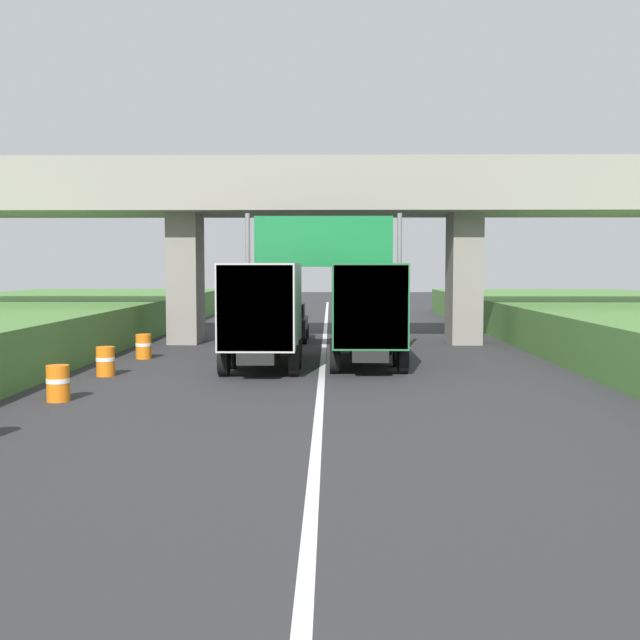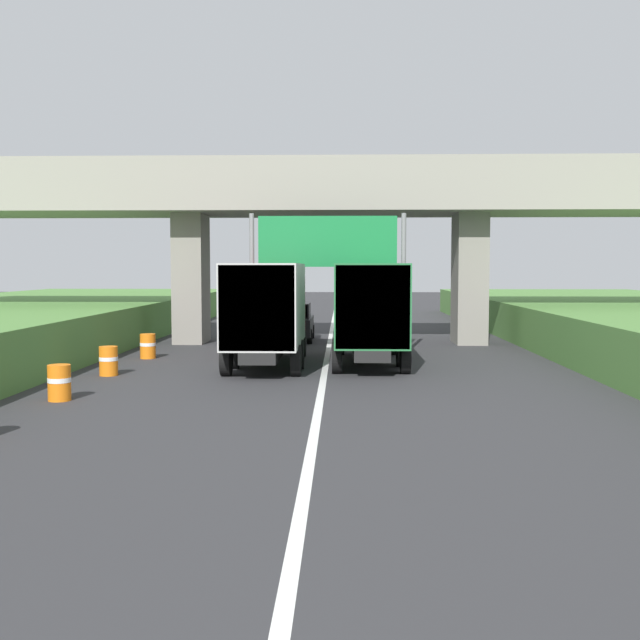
{
  "view_description": "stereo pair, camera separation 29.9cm",
  "coord_description": "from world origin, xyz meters",
  "px_view_note": "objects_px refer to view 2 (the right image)",
  "views": [
    {
      "loc": [
        0.26,
        -1.47,
        3.31
      ],
      "look_at": [
        0.0,
        17.28,
        2.0
      ],
      "focal_mm": 42.11,
      "sensor_mm": 36.0,
      "label": 1
    },
    {
      "loc": [
        0.56,
        -1.46,
        3.31
      ],
      "look_at": [
        0.0,
        17.28,
        2.0
      ],
      "focal_mm": 42.11,
      "sensor_mm": 36.0,
      "label": 2
    }
  ],
  "objects_px": {
    "overhead_highway_sign": "(327,251)",
    "construction_barrel_3": "(109,361)",
    "construction_barrel_4": "(148,346)",
    "construction_barrel_2": "(59,382)",
    "car_black": "(293,322)",
    "truck_red": "(268,309)",
    "truck_green": "(369,308)"
  },
  "relations": [
    {
      "from": "overhead_highway_sign",
      "to": "construction_barrel_4",
      "type": "relative_size",
      "value": 6.53
    },
    {
      "from": "truck_red",
      "to": "overhead_highway_sign",
      "type": "bearing_deg",
      "value": 59.48
    },
    {
      "from": "overhead_highway_sign",
      "to": "construction_barrel_4",
      "type": "distance_m",
      "value": 7.5
    },
    {
      "from": "truck_red",
      "to": "construction_barrel_4",
      "type": "relative_size",
      "value": 8.11
    },
    {
      "from": "car_black",
      "to": "construction_barrel_3",
      "type": "bearing_deg",
      "value": -114.22
    },
    {
      "from": "car_black",
      "to": "construction_barrel_2",
      "type": "bearing_deg",
      "value": -107.43
    },
    {
      "from": "car_black",
      "to": "construction_barrel_2",
      "type": "distance_m",
      "value": 16.06
    },
    {
      "from": "construction_barrel_2",
      "to": "construction_barrel_3",
      "type": "relative_size",
      "value": 1.0
    },
    {
      "from": "car_black",
      "to": "construction_barrel_4",
      "type": "relative_size",
      "value": 4.56
    },
    {
      "from": "overhead_highway_sign",
      "to": "car_black",
      "type": "relative_size",
      "value": 1.43
    },
    {
      "from": "construction_barrel_4",
      "to": "construction_barrel_2",
      "type": "bearing_deg",
      "value": -89.7
    },
    {
      "from": "construction_barrel_3",
      "to": "truck_green",
      "type": "bearing_deg",
      "value": 20.05
    },
    {
      "from": "truck_red",
      "to": "construction_barrel_4",
      "type": "xyz_separation_m",
      "value": [
        -4.61,
        2.04,
        -1.47
      ]
    },
    {
      "from": "truck_red",
      "to": "construction_barrel_3",
      "type": "relative_size",
      "value": 8.11
    },
    {
      "from": "construction_barrel_2",
      "to": "truck_red",
      "type": "bearing_deg",
      "value": 55.53
    },
    {
      "from": "truck_green",
      "to": "construction_barrel_2",
      "type": "xyz_separation_m",
      "value": [
        -7.95,
        -7.3,
        -1.47
      ]
    },
    {
      "from": "construction_barrel_2",
      "to": "truck_green",
      "type": "bearing_deg",
      "value": 42.54
    },
    {
      "from": "construction_barrel_2",
      "to": "construction_barrel_3",
      "type": "xyz_separation_m",
      "value": [
        -0.13,
        4.35,
        0.0
      ]
    },
    {
      "from": "truck_red",
      "to": "construction_barrel_3",
      "type": "xyz_separation_m",
      "value": [
        -4.7,
        -2.31,
        -1.47
      ]
    },
    {
      "from": "overhead_highway_sign",
      "to": "truck_red",
      "type": "height_order",
      "value": "overhead_highway_sign"
    },
    {
      "from": "overhead_highway_sign",
      "to": "construction_barrel_3",
      "type": "xyz_separation_m",
      "value": [
        -6.62,
        -5.56,
        -3.48
      ]
    },
    {
      "from": "truck_red",
      "to": "construction_barrel_2",
      "type": "xyz_separation_m",
      "value": [
        -4.57,
        -6.65,
        -1.47
      ]
    },
    {
      "from": "truck_green",
      "to": "construction_barrel_2",
      "type": "height_order",
      "value": "truck_green"
    },
    {
      "from": "truck_green",
      "to": "truck_red",
      "type": "height_order",
      "value": "same"
    },
    {
      "from": "construction_barrel_2",
      "to": "construction_barrel_4",
      "type": "relative_size",
      "value": 1.0
    },
    {
      "from": "truck_red",
      "to": "construction_barrel_4",
      "type": "height_order",
      "value": "truck_red"
    },
    {
      "from": "overhead_highway_sign",
      "to": "construction_barrel_3",
      "type": "height_order",
      "value": "overhead_highway_sign"
    },
    {
      "from": "truck_red",
      "to": "construction_barrel_2",
      "type": "relative_size",
      "value": 8.11
    },
    {
      "from": "car_black",
      "to": "construction_barrel_3",
      "type": "height_order",
      "value": "car_black"
    },
    {
      "from": "truck_red",
      "to": "car_black",
      "type": "relative_size",
      "value": 1.78
    },
    {
      "from": "truck_red",
      "to": "construction_barrel_2",
      "type": "distance_m",
      "value": 8.21
    },
    {
      "from": "construction_barrel_3",
      "to": "construction_barrel_4",
      "type": "height_order",
      "value": "same"
    }
  ]
}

